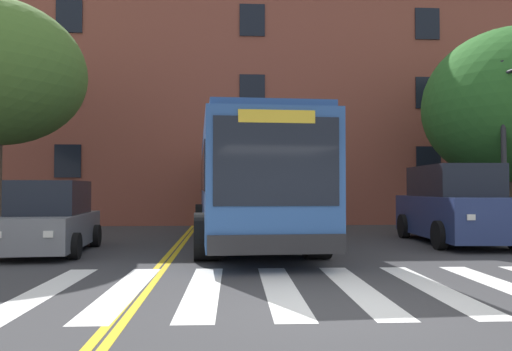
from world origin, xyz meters
name	(u,v)px	position (x,y,z in m)	size (l,w,h in m)	color
ground_plane	(336,311)	(0.00, 0.00, 0.00)	(120.00, 120.00, 0.00)	#38383A
crosswalk	(319,288)	(0.05, 1.46, 0.00)	(9.16, 4.25, 0.01)	white
lane_line_yellow_inner	(194,225)	(-2.81, 15.46, 0.00)	(0.12, 36.00, 0.01)	gold
lane_line_yellow_outer	(197,225)	(-2.65, 15.46, 0.00)	(0.12, 36.00, 0.01)	gold
city_bus	(247,181)	(-0.79, 8.14, 1.80)	(3.41, 11.26, 3.30)	#2D5699
car_grey_near_lane	(50,220)	(-5.77, 6.24, 0.82)	(2.16, 4.10, 1.78)	slate
car_navy_far_lane	(453,206)	(5.21, 7.74, 1.08)	(2.43, 5.14, 2.26)	navy
street_tree_curbside_large	(510,106)	(8.60, 10.48, 4.49)	(7.70, 8.00, 7.22)	#4C3D2D
building_facade	(248,113)	(-0.28, 19.31, 5.51)	(38.97, 8.71, 11.01)	brown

